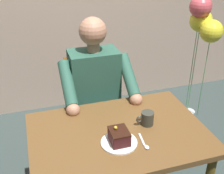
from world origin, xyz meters
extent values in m
cube|color=brown|center=(0.00, 0.00, 0.69)|extent=(1.04, 0.72, 0.04)
cylinder|color=brown|center=(-0.46, -0.30, 0.34)|extent=(0.05, 0.05, 0.69)
cylinder|color=brown|center=(0.46, -0.30, 0.34)|extent=(0.05, 0.05, 0.69)
cube|color=brown|center=(0.00, -0.60, 0.42)|extent=(0.42, 0.42, 0.04)
cube|color=brown|center=(0.00, -0.79, 0.66)|extent=(0.38, 0.04, 0.45)
cylinder|color=brown|center=(-0.18, -0.42, 0.21)|extent=(0.04, 0.04, 0.42)
cylinder|color=brown|center=(0.18, -0.42, 0.21)|extent=(0.04, 0.04, 0.42)
cylinder|color=brown|center=(-0.18, -0.78, 0.21)|extent=(0.04, 0.04, 0.42)
cylinder|color=brown|center=(0.18, -0.78, 0.21)|extent=(0.04, 0.04, 0.42)
cube|color=#2A5846|center=(0.00, -0.58, 0.72)|extent=(0.36, 0.22, 0.56)
sphere|color=tan|center=(0.00, -0.58, 1.15)|extent=(0.20, 0.20, 0.20)
cylinder|color=tan|center=(0.00, -0.58, 1.03)|extent=(0.09, 0.09, 0.06)
cylinder|color=#2A5846|center=(-0.22, -0.44, 0.84)|extent=(0.08, 0.33, 0.26)
sphere|color=tan|center=(-0.22, -0.28, 0.73)|extent=(0.09, 0.09, 0.09)
cylinder|color=#2A5846|center=(0.22, -0.44, 0.84)|extent=(0.08, 0.33, 0.26)
sphere|color=tan|center=(0.22, -0.28, 0.73)|extent=(0.09, 0.09, 0.09)
cylinder|color=#333234|center=(-0.09, -0.46, 0.42)|extent=(0.13, 0.38, 0.14)
cylinder|color=#333234|center=(0.09, -0.46, 0.42)|extent=(0.13, 0.38, 0.14)
cylinder|color=#333234|center=(-0.09, -0.28, 0.20)|extent=(0.11, 0.11, 0.40)
cylinder|color=#333234|center=(0.09, -0.28, 0.20)|extent=(0.11, 0.11, 0.40)
cylinder|color=white|center=(0.03, 0.10, 0.71)|extent=(0.20, 0.20, 0.01)
cube|color=#3F1719|center=(0.03, 0.10, 0.75)|extent=(0.10, 0.12, 0.07)
cube|color=black|center=(0.03, 0.10, 0.79)|extent=(0.10, 0.12, 0.01)
sphere|color=gold|center=(0.05, 0.08, 0.80)|extent=(0.02, 0.02, 0.02)
cylinder|color=#34372E|center=(-0.19, -0.02, 0.75)|extent=(0.08, 0.08, 0.09)
torus|color=#34372E|center=(-0.14, -0.02, 0.75)|extent=(0.05, 0.01, 0.05)
cylinder|color=black|center=(-0.19, -0.02, 0.79)|extent=(0.07, 0.07, 0.01)
cube|color=silver|center=(-0.10, 0.11, 0.71)|extent=(0.02, 0.11, 0.01)
ellipsoid|color=silver|center=(-0.10, 0.18, 0.71)|extent=(0.03, 0.04, 0.01)
cylinder|color=#B2C1C6|center=(-0.97, -0.71, 0.11)|extent=(0.12, 0.12, 0.22)
sphere|color=#D04F57|center=(-0.94, -0.73, 1.22)|extent=(0.18, 0.18, 0.18)
cylinder|color=#4C9956|center=(-0.94, -0.73, 0.68)|extent=(0.01, 0.01, 0.91)
sphere|color=yellow|center=(-0.98, -0.76, 1.10)|extent=(0.19, 0.19, 0.19)
cylinder|color=#4C9956|center=(-0.98, -0.76, 0.61)|extent=(0.01, 0.01, 0.78)
sphere|color=yellow|center=(-1.01, -0.63, 1.04)|extent=(0.19, 0.19, 0.19)
cylinder|color=#4C9956|center=(-1.01, -0.63, 0.58)|extent=(0.01, 0.01, 0.73)
camera|label=1|loc=(0.44, 1.28, 1.73)|focal=45.36mm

